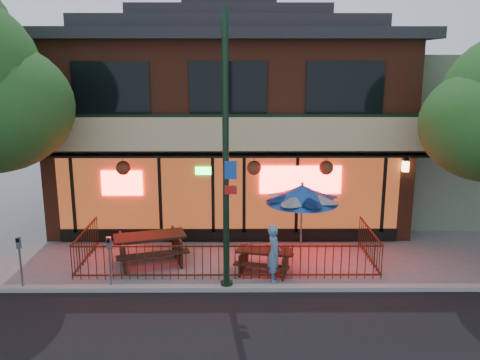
% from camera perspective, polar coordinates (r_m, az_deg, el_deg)
% --- Properties ---
extents(ground, '(80.00, 80.00, 0.00)m').
position_cam_1_polar(ground, '(13.91, -1.48, -11.40)').
color(ground, gray).
rests_on(ground, ground).
extents(curb, '(80.00, 0.25, 0.12)m').
position_cam_1_polar(curb, '(13.43, -1.52, -12.05)').
color(curb, '#999993').
rests_on(curb, ground).
extents(restaurant_building, '(12.96, 9.49, 8.05)m').
position_cam_1_polar(restaurant_building, '(19.84, -1.14, 8.36)').
color(restaurant_building, brown).
rests_on(restaurant_building, ground).
extents(neighbor_building, '(6.00, 7.00, 6.00)m').
position_cam_1_polar(neighbor_building, '(22.32, 22.77, 4.97)').
color(neighbor_building, slate).
rests_on(neighbor_building, ground).
extents(patio_fence, '(8.44, 2.62, 1.00)m').
position_cam_1_polar(patio_fence, '(14.13, -1.45, -8.22)').
color(patio_fence, '#491D0F').
rests_on(patio_fence, ground).
extents(street_light, '(0.43, 0.32, 7.00)m').
position_cam_1_polar(street_light, '(12.53, -1.59, 1.03)').
color(street_light, black).
rests_on(street_light, ground).
extents(picnic_table_left, '(2.40, 2.09, 0.87)m').
position_cam_1_polar(picnic_table_left, '(15.16, -10.06, -7.16)').
color(picnic_table_left, '#311C11').
rests_on(picnic_table_left, ground).
extents(picnic_table_right, '(1.76, 1.49, 0.65)m').
position_cam_1_polar(picnic_table_right, '(14.40, 2.74, -8.66)').
color(picnic_table_right, '#341B12').
rests_on(picnic_table_right, ground).
extents(patio_umbrella, '(2.10, 2.10, 2.40)m').
position_cam_1_polar(patio_umbrella, '(14.80, 6.99, -1.56)').
color(patio_umbrella, gray).
rests_on(patio_umbrella, ground).
extents(pedestrian, '(0.38, 0.57, 1.56)m').
position_cam_1_polar(pedestrian, '(13.73, 3.84, -8.22)').
color(pedestrian, '#5788AE').
rests_on(pedestrian, ground).
extents(parking_meter_near, '(0.15, 0.14, 1.42)m').
position_cam_1_polar(parking_meter_near, '(13.57, -14.45, -8.07)').
color(parking_meter_near, gray).
rests_on(parking_meter_near, ground).
extents(parking_meter_far, '(0.16, 0.15, 1.48)m').
position_cam_1_polar(parking_meter_far, '(14.21, -23.50, -7.66)').
color(parking_meter_far, gray).
rests_on(parking_meter_far, ground).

